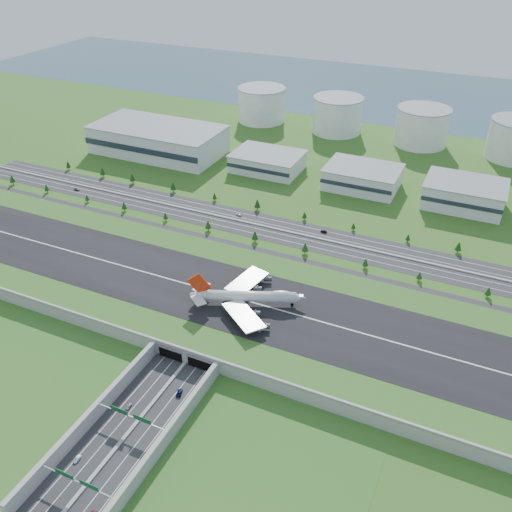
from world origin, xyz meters
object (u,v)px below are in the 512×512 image
at_px(fuel_tank_a, 261,105).
at_px(car_5, 324,232).
at_px(car_1, 77,459).
at_px(car_4, 77,189).
at_px(boeing_747, 248,296).
at_px(car_0, 129,406).
at_px(car_2, 179,392).
at_px(car_7, 239,214).

xyz_separation_m(fuel_tank_a, car_5, (140.99, -205.08, -16.63)).
height_order(car_1, car_4, car_4).
xyz_separation_m(fuel_tank_a, boeing_747, (132.38, -312.51, -3.75)).
height_order(boeing_747, car_0, boeing_747).
relative_size(car_0, car_4, 0.81).
height_order(car_2, car_4, car_4).
distance_m(car_0, car_4, 246.94).
height_order(boeing_747, car_5, boeing_747).
height_order(car_0, car_1, car_0).
bearing_deg(car_4, car_2, -123.84).
xyz_separation_m(car_0, car_5, (29.66, 190.94, 0.07)).
relative_size(fuel_tank_a, car_4, 10.08).
distance_m(car_4, car_7, 140.97).
height_order(fuel_tank_a, car_7, fuel_tank_a).
distance_m(car_2, car_4, 248.33).
xyz_separation_m(fuel_tank_a, car_2, (128.12, -379.17, -16.65)).
distance_m(car_2, car_5, 174.56).
xyz_separation_m(car_2, car_5, (12.88, 174.09, 0.03)).
distance_m(boeing_747, car_4, 217.26).
xyz_separation_m(boeing_747, car_0, (-21.05, -83.52, -12.95)).
xyz_separation_m(car_1, car_5, (32.13, 223.46, 0.08)).
bearing_deg(car_1, car_4, 131.43).
xyz_separation_m(fuel_tank_a, car_1, (108.87, -428.54, -16.71)).
relative_size(car_1, car_5, 0.89).
distance_m(car_1, car_2, 52.99).
relative_size(fuel_tank_a, car_0, 12.43).
bearing_deg(car_0, car_2, 41.93).
bearing_deg(car_7, car_5, 111.23).
xyz_separation_m(car_1, car_7, (-34.29, 221.29, 0.06)).
height_order(fuel_tank_a, car_1, fuel_tank_a).
bearing_deg(car_0, car_4, 132.53).
bearing_deg(car_5, car_0, -2.89).
distance_m(boeing_747, car_5, 108.54).
height_order(boeing_747, car_2, boeing_747).
distance_m(fuel_tank_a, car_2, 400.58).
bearing_deg(fuel_tank_a, car_5, -55.49).
distance_m(fuel_tank_a, car_4, 233.57).
bearing_deg(car_4, fuel_tank_a, -11.37).
bearing_deg(fuel_tank_a, car_7, -70.21).
xyz_separation_m(car_4, car_7, (140.02, 16.35, -0.11)).
relative_size(car_5, car_7, 0.91).
distance_m(fuel_tank_a, boeing_747, 339.41).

